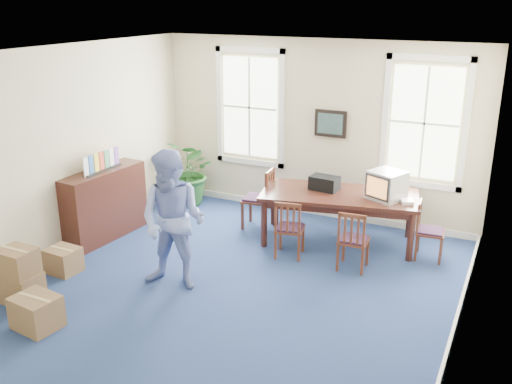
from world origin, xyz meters
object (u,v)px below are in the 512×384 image
at_px(man, 173,221).
at_px(crt_tv, 387,185).
at_px(cardboard_boxes, 36,274).
at_px(chair_near_left, 290,228).
at_px(credenza, 104,202).
at_px(potted_plant, 189,172).
at_px(conference_table, 338,218).

bearing_deg(man, crt_tv, 40.18).
distance_m(crt_tv, cardboard_boxes, 5.28).
height_order(crt_tv, chair_near_left, crt_tv).
distance_m(credenza, cardboard_boxes, 2.20).
bearing_deg(credenza, potted_plant, 82.31).
xyz_separation_m(crt_tv, credenza, (-4.33, -1.57, -0.45)).
bearing_deg(chair_near_left, conference_table, -132.01).
height_order(conference_table, potted_plant, potted_plant).
xyz_separation_m(crt_tv, cardboard_boxes, (-3.74, -3.67, -0.68)).
bearing_deg(man, conference_table, 50.16).
xyz_separation_m(chair_near_left, man, (-1.06, -1.61, 0.51)).
bearing_deg(chair_near_left, credenza, 1.03).
bearing_deg(potted_plant, credenza, -101.95).
xyz_separation_m(conference_table, cardboard_boxes, (-3.00, -3.61, -0.03)).
height_order(conference_table, crt_tv, crt_tv).
distance_m(crt_tv, potted_plant, 3.95).
distance_m(chair_near_left, potted_plant, 2.98).
height_order(chair_near_left, potted_plant, potted_plant).
xyz_separation_m(chair_near_left, potted_plant, (-2.66, 1.33, 0.18)).
distance_m(credenza, potted_plant, 2.03).
height_order(chair_near_left, credenza, credenza).
relative_size(conference_table, man, 1.27).
xyz_separation_m(crt_tv, chair_near_left, (-1.25, -0.91, -0.60)).
height_order(potted_plant, cardboard_boxes, potted_plant).
height_order(conference_table, man, man).
relative_size(man, cardboard_boxes, 1.43).
height_order(chair_near_left, cardboard_boxes, chair_near_left).
distance_m(conference_table, chair_near_left, 0.99).
xyz_separation_m(man, potted_plant, (-1.60, 2.94, -0.32)).
relative_size(conference_table, crt_tv, 4.62).
relative_size(crt_tv, potted_plant, 0.41).
height_order(credenza, cardboard_boxes, credenza).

